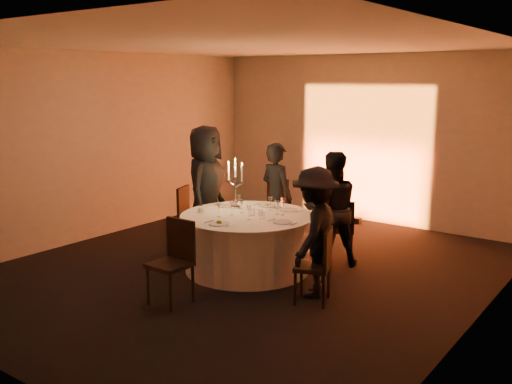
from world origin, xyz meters
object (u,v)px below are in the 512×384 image
Objects in this scene: chair_front at (175,256)px; guest_back_right at (331,209)px; chair_right at (319,262)px; chair_back_right at (340,226)px; guest_left at (206,188)px; guest_back_left at (277,196)px; banquet_table at (247,242)px; chair_back_left at (283,205)px; guest_right at (315,232)px; candelabra at (235,190)px; coffee_cup at (201,210)px; chair_left at (190,212)px.

guest_back_right reaches higher than chair_front.
chair_back_right is at bearing -179.56° from chair_right.
guest_back_left is (0.86, 0.64, -0.13)m from guest_left.
chair_front is at bearing -89.78° from banquet_table.
guest_back_right is at bearing 167.30° from chair_back_left.
chair_back_right is 1.74m from chair_right.
chair_front is at bearing 43.14° from chair_back_right.
guest_back_left is 1.95m from guest_right.
chair_back_right is 0.55× the size of guest_right.
candelabra reaches higher than chair_back_right.
chair_left is at bearing 140.89° from coffee_cup.
chair_right is 1.22× the size of candelabra.
guest_right reaches higher than chair_back_left.
guest_back_right is 1.80m from coffee_cup.
chair_back_left is (-0.37, 1.42, 0.21)m from banquet_table.
guest_right is 1.80m from coffee_cup.
guest_back_left reaches higher than guest_back_right.
chair_front is 1.35× the size of candelabra.
chair_right is at bearing -126.23° from chair_left.
coffee_cup is (-0.59, -0.27, 0.42)m from banquet_table.
chair_front is 1.75m from candelabra.
chair_front is 0.62× the size of guest_right.
chair_left is 2.38m from chair_front.
guest_left reaches higher than chair_left.
chair_front is at bearing -74.41° from chair_right.
banquet_table is 1.44m from chair_right.
guest_left reaches higher than guest_right.
guest_right reaches higher than chair_back_right.
chair_back_left is at bearing 82.39° from coffee_cup.
guest_back_left is at bearing 102.73° from banquet_table.
coffee_cup is at bearing 118.08° from chair_front.
banquet_table is 1.41m from chair_front.
chair_back_left is at bearing -58.17° from guest_back_left.
guest_right is (1.20, 1.14, 0.23)m from chair_front.
guest_back_right is (0.81, 0.86, 0.42)m from banquet_table.
chair_left is 1.27× the size of candelabra.
chair_front is 1.30m from coffee_cup.
chair_back_left is (1.12, 0.96, 0.09)m from chair_left.
chair_front is 0.61× the size of guest_back_right.
coffee_cup is (0.50, -0.68, -0.15)m from guest_left.
coffee_cup is at bearing -4.61° from guest_back_right.
chair_right is at bearing -17.72° from banquet_table.
guest_left reaches higher than chair_back_right.
guest_back_left is at bearing -53.68° from guest_back_right.
chair_left reaches higher than banquet_table.
guest_back_left is (0.13, -0.37, 0.22)m from chair_back_left.
chair_back_right is 0.46× the size of guest_left.
guest_left is (-2.46, 0.85, 0.45)m from chair_right.
candelabra is at bearing 68.94° from coffee_cup.
chair_back_left is at bearing -156.50° from chair_right.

